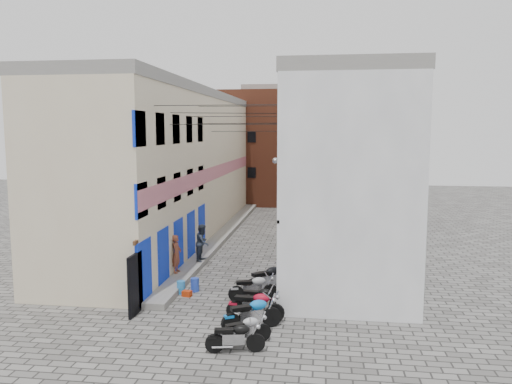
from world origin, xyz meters
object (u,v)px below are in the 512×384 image
at_px(person_b, 203,242).
at_px(water_jug_near, 181,287).
at_px(red_crate, 187,294).
at_px(motorcycle_e, 260,297).
at_px(motorcycle_c, 252,312).
at_px(motorcycle_g, 268,277).
at_px(motorcycle_f, 253,286).
at_px(person_a, 177,254).
at_px(motorcycle_a, 235,336).
at_px(motorcycle_b, 245,329).
at_px(motorcycle_d, 255,304).
at_px(water_jug_far, 195,285).

height_order(person_b, water_jug_near, person_b).
bearing_deg(red_crate, motorcycle_e, -21.10).
xyz_separation_m(motorcycle_c, motorcycle_g, (0.09, 3.97, 0.01)).
xyz_separation_m(motorcycle_f, person_a, (-3.81, 2.54, 0.53)).
height_order(motorcycle_c, person_a, person_a).
xyz_separation_m(motorcycle_f, water_jug_near, (-3.01, 0.45, -0.31)).
bearing_deg(motorcycle_a, motorcycle_f, 170.60).
xyz_separation_m(motorcycle_b, motorcycle_d, (0.05, 2.00, 0.08)).
height_order(motorcycle_e, person_a, person_a).
distance_m(person_a, person_b, 2.27).
xyz_separation_m(motorcycle_b, water_jug_far, (-2.83, 4.81, -0.24)).
distance_m(motorcycle_f, red_crate, 2.73).
height_order(motorcycle_c, water_jug_far, motorcycle_c).
bearing_deg(person_b, motorcycle_d, -147.62).
height_order(motorcycle_a, red_crate, motorcycle_a).
xyz_separation_m(motorcycle_f, red_crate, (-2.69, 0.16, -0.46)).
xyz_separation_m(water_jug_near, red_crate, (0.32, -0.29, -0.15)).
height_order(motorcycle_c, water_jug_near, motorcycle_c).
bearing_deg(motorcycle_g, water_jug_far, -124.69).
xyz_separation_m(person_a, person_b, (0.65, 2.18, 0.05)).
relative_size(motorcycle_b, red_crate, 4.99).
relative_size(motorcycle_e, motorcycle_g, 0.83).
distance_m(motorcycle_a, person_a, 8.11).
distance_m(motorcycle_b, person_a, 7.73).
bearing_deg(red_crate, water_jug_near, 138.50).
relative_size(motorcycle_e, red_crate, 5.01).
distance_m(motorcycle_c, motorcycle_e, 1.80).
distance_m(motorcycle_c, red_crate, 4.29).
bearing_deg(motorcycle_c, motorcycle_e, 148.83).
distance_m(motorcycle_g, red_crate, 3.32).
xyz_separation_m(motorcycle_d, water_jug_near, (-3.35, 2.44, -0.33)).
relative_size(motorcycle_g, water_jug_far, 3.93).
xyz_separation_m(motorcycle_d, person_a, (-4.15, 4.53, 0.50)).
distance_m(motorcycle_e, person_b, 6.78).
relative_size(motorcycle_c, water_jug_near, 4.06).
distance_m(motorcycle_d, red_crate, 3.75).
height_order(motorcycle_d, water_jug_far, motorcycle_d).
height_order(motorcycle_d, person_a, person_a).
relative_size(motorcycle_c, motorcycle_e, 1.19).
xyz_separation_m(motorcycle_e, person_b, (-3.55, 5.74, 0.63)).
bearing_deg(person_b, red_crate, -169.29).
height_order(motorcycle_f, water_jug_far, motorcycle_f).
relative_size(motorcycle_c, motorcycle_f, 1.07).
xyz_separation_m(motorcycle_a, water_jug_near, (-3.11, 4.99, -0.26)).
height_order(motorcycle_d, motorcycle_g, motorcycle_g).
bearing_deg(motorcycle_e, motorcycle_a, -1.34).
distance_m(motorcycle_c, water_jug_far, 4.66).
bearing_deg(motorcycle_d, water_jug_near, -122.63).
height_order(motorcycle_f, water_jug_near, motorcycle_f).
bearing_deg(person_a, motorcycle_d, -137.63).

